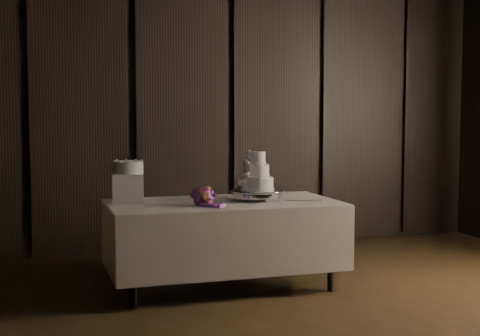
{
  "coord_description": "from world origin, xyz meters",
  "views": [
    {
      "loc": [
        -2.28,
        -3.72,
        1.52
      ],
      "look_at": [
        -0.5,
        1.79,
        1.05
      ],
      "focal_mm": 50.0,
      "sensor_mm": 36.0,
      "label": 1
    }
  ],
  "objects_px": {
    "small_cake": "(128,167)",
    "display_table": "(224,241)",
    "wedding_cake": "(255,175)",
    "bouquet": "(203,198)",
    "cake_stand": "(257,195)",
    "box_pedestal": "(128,188)"
  },
  "relations": [
    {
      "from": "wedding_cake",
      "to": "box_pedestal",
      "type": "distance_m",
      "value": 1.11
    },
    {
      "from": "wedding_cake",
      "to": "box_pedestal",
      "type": "relative_size",
      "value": 1.31
    },
    {
      "from": "cake_stand",
      "to": "box_pedestal",
      "type": "xyz_separation_m",
      "value": [
        -1.11,
        0.21,
        0.08
      ]
    },
    {
      "from": "wedding_cake",
      "to": "bouquet",
      "type": "distance_m",
      "value": 0.57
    },
    {
      "from": "display_table",
      "to": "box_pedestal",
      "type": "xyz_separation_m",
      "value": [
        -0.79,
        0.23,
        0.47
      ]
    },
    {
      "from": "display_table",
      "to": "cake_stand",
      "type": "height_order",
      "value": "cake_stand"
    },
    {
      "from": "cake_stand",
      "to": "bouquet",
      "type": "relative_size",
      "value": 1.22
    },
    {
      "from": "cake_stand",
      "to": "box_pedestal",
      "type": "distance_m",
      "value": 1.13
    },
    {
      "from": "wedding_cake",
      "to": "small_cake",
      "type": "relative_size",
      "value": 1.29
    },
    {
      "from": "bouquet",
      "to": "display_table",
      "type": "bearing_deg",
      "value": 35.97
    },
    {
      "from": "bouquet",
      "to": "small_cake",
      "type": "xyz_separation_m",
      "value": [
        -0.56,
        0.39,
        0.24
      ]
    },
    {
      "from": "display_table",
      "to": "bouquet",
      "type": "distance_m",
      "value": 0.49
    },
    {
      "from": "bouquet",
      "to": "small_cake",
      "type": "distance_m",
      "value": 0.73
    },
    {
      "from": "bouquet",
      "to": "box_pedestal",
      "type": "distance_m",
      "value": 0.69
    },
    {
      "from": "wedding_cake",
      "to": "bouquet",
      "type": "bearing_deg",
      "value": -172.4
    },
    {
      "from": "cake_stand",
      "to": "wedding_cake",
      "type": "height_order",
      "value": "wedding_cake"
    },
    {
      "from": "small_cake",
      "to": "box_pedestal",
      "type": "bearing_deg",
      "value": 0.0
    },
    {
      "from": "display_table",
      "to": "cake_stand",
      "type": "xyz_separation_m",
      "value": [
        0.32,
        0.02,
        0.39
      ]
    },
    {
      "from": "display_table",
      "to": "bouquet",
      "type": "relative_size",
      "value": 5.03
    },
    {
      "from": "box_pedestal",
      "to": "small_cake",
      "type": "height_order",
      "value": "small_cake"
    },
    {
      "from": "small_cake",
      "to": "display_table",
      "type": "bearing_deg",
      "value": -16.07
    },
    {
      "from": "bouquet",
      "to": "small_cake",
      "type": "height_order",
      "value": "small_cake"
    }
  ]
}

